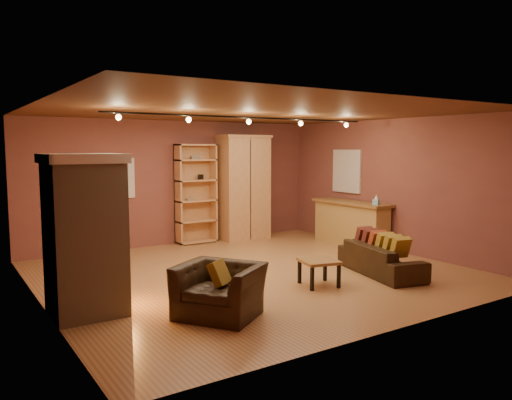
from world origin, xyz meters
TOP-DOWN VIEW (x-y plane):
  - floor at (0.00, 0.00)m, footprint 7.00×7.00m
  - ceiling at (0.00, 0.00)m, footprint 7.00×7.00m
  - back_wall at (0.00, 3.25)m, footprint 7.00×0.02m
  - left_wall at (-3.50, 0.00)m, footprint 0.02×6.50m
  - right_wall at (3.50, 0.00)m, footprint 0.02×6.50m
  - fireplace at (-3.04, -0.60)m, footprint 1.01×0.98m
  - back_window at (-1.30, 3.23)m, footprint 0.56×0.04m
  - bookcase at (0.37, 3.13)m, footprint 0.93×0.36m
  - armoire at (1.57, 2.93)m, footprint 1.22×0.69m
  - bar_counter at (3.20, 0.95)m, footprint 0.56×2.08m
  - tissue_box at (3.15, 0.15)m, footprint 0.14×0.14m
  - right_window at (3.47, 1.40)m, footprint 0.05×0.90m
  - loveseat at (1.80, -1.26)m, footprint 0.94×1.88m
  - armchair at (-1.62, -1.64)m, footprint 1.15×1.25m
  - coffee_table at (0.41, -1.25)m, footprint 0.67×0.67m
  - track_rail at (0.00, 0.20)m, footprint 5.20×0.09m

SIDE VIEW (x-z plane):
  - floor at x=0.00m, z-range 0.00..0.00m
  - coffee_table at x=0.41m, z-range 0.15..0.57m
  - loveseat at x=1.80m, z-range 0.00..0.75m
  - armchair at x=-1.62m, z-range 0.00..0.91m
  - bar_counter at x=3.20m, z-range 0.01..1.00m
  - fireplace at x=-3.04m, z-range 0.00..2.12m
  - tissue_box at x=3.15m, z-range 0.98..1.19m
  - bookcase at x=0.37m, z-range 0.02..2.30m
  - armoire at x=1.57m, z-range 0.00..2.50m
  - back_wall at x=0.00m, z-range 0.00..2.80m
  - left_wall at x=-3.50m, z-range 0.00..2.80m
  - right_wall at x=3.50m, z-range 0.00..2.80m
  - back_window at x=-1.30m, z-range 1.12..1.98m
  - right_window at x=3.47m, z-range 1.15..2.15m
  - track_rail at x=0.00m, z-range 2.62..2.75m
  - ceiling at x=0.00m, z-range 2.80..2.80m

